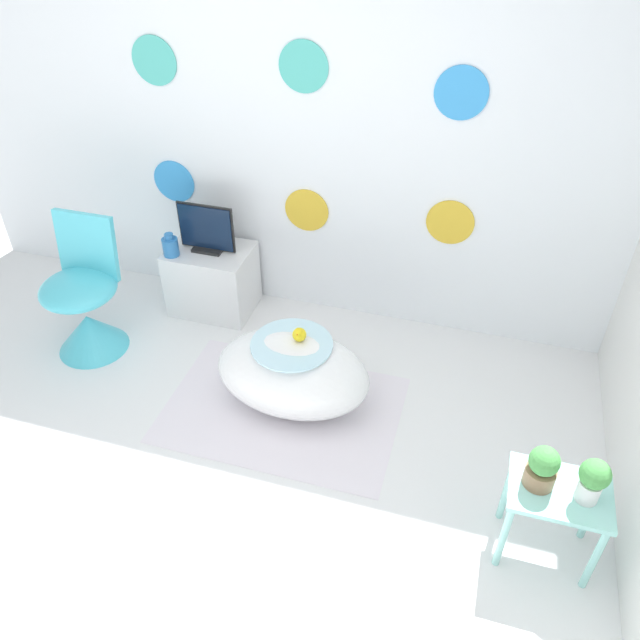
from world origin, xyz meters
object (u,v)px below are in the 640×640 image
at_px(vase, 170,246).
at_px(potted_plant_right, 593,479).
at_px(tv, 206,230).
at_px(bathtub, 293,373).
at_px(potted_plant_left, 542,468).
at_px(chair, 86,310).

bearing_deg(vase, potted_plant_right, -25.58).
bearing_deg(tv, vase, -148.95).
xyz_separation_m(tv, vase, (-0.20, -0.12, -0.08)).
bearing_deg(bathtub, potted_plant_left, -23.56).
distance_m(vase, potted_plant_right, 2.68).
distance_m(chair, potted_plant_left, 2.68).
distance_m(chair, vase, 0.64).
bearing_deg(potted_plant_left, potted_plant_right, -6.94).
distance_m(bathtub, potted_plant_right, 1.57).
relative_size(chair, tv, 2.30).
xyz_separation_m(potted_plant_left, potted_plant_right, (0.19, -0.02, 0.02)).
bearing_deg(potted_plant_left, vase, 153.05).
bearing_deg(potted_plant_left, bathtub, 156.44).
xyz_separation_m(chair, vase, (0.35, 0.47, 0.23)).
relative_size(tv, vase, 2.45).
bearing_deg(potted_plant_right, chair, 166.12).
relative_size(bathtub, tv, 2.32).
relative_size(bathtub, potted_plant_right, 4.01).
bearing_deg(potted_plant_right, bathtub, 158.44).
bearing_deg(bathtub, vase, 149.06).
height_order(tv, potted_plant_left, tv).
xyz_separation_m(tv, potted_plant_right, (2.22, -1.28, -0.05)).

